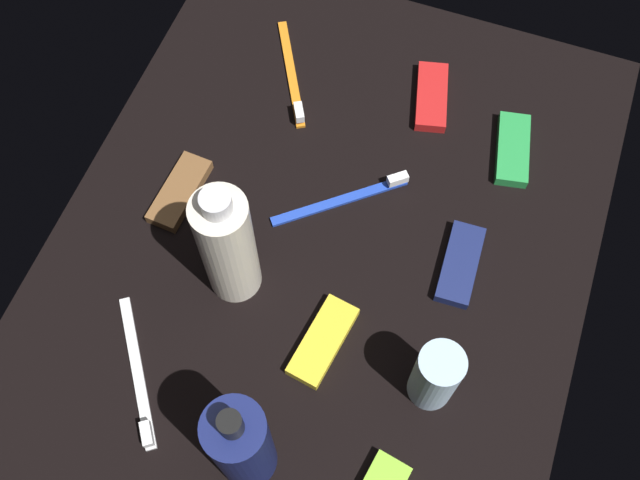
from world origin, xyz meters
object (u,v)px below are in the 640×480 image
Objects in this scene: deodorant_stick at (436,376)px; snack_bar_red at (432,97)px; toothbrush_white at (138,379)px; toothbrush_orange at (292,78)px; snack_bar_yellow at (323,341)px; lotion_bottle at (242,445)px; snack_bar_green at (513,149)px; toothbrush_blue at (350,197)px; bodywash_bottle at (227,246)px; snack_bar_navy at (460,264)px; snack_bar_brown at (180,191)px.

deodorant_stick is 1.02× the size of snack_bar_red.
deodorant_stick is 32.79cm from toothbrush_white.
toothbrush_orange reaches higher than snack_bar_yellow.
lotion_bottle is 52.74cm from snack_bar_red.
snack_bar_red and snack_bar_yellow have the same top height.
toothbrush_white is (-3.70, -14.85, -8.12)cm from lotion_bottle.
snack_bar_red is (-3.34, 18.71, 0.14)cm from toothbrush_orange.
toothbrush_orange reaches higher than snack_bar_green.
bodywash_bottle is at bearing -32.09° from toothbrush_blue.
bodywash_bottle is 1.92× the size of snack_bar_green.
lotion_bottle is 0.99× the size of bodywash_bottle.
snack_bar_yellow is at bearing 9.70° from toothbrush_blue.
bodywash_bottle is 28.16cm from snack_bar_navy.
snack_bar_red is at bearing 137.56° from snack_bar_brown.
bodywash_bottle is 37.07cm from snack_bar_red.
snack_bar_navy and snack_bar_green have the same top height.
bodywash_bottle is 1.92× the size of snack_bar_navy.
snack_bar_green is at bearing 170.60° from snack_bar_navy.
toothbrush_orange is 19.01cm from snack_bar_red.
snack_bar_yellow is at bearing -17.16° from snack_bar_red.
toothbrush_blue is 0.90× the size of toothbrush_orange.
snack_bar_green is at bearing 136.91° from bodywash_bottle.
lotion_bottle is 1.91× the size of snack_bar_navy.
bodywash_bottle is 15.62cm from snack_bar_yellow.
snack_bar_red is 1.00× the size of snack_bar_brown.
snack_bar_green is (-47.48, 17.28, -7.98)cm from lotion_bottle.
deodorant_stick is at bearing 0.03° from snack_bar_navy.
lotion_bottle is 1.91× the size of snack_bar_brown.
snack_bar_red and snack_bar_navy have the same top height.
deodorant_stick is 1.02× the size of snack_bar_brown.
lotion_bottle is 34.12cm from snack_bar_navy.
snack_bar_red is 12.95cm from snack_bar_green.
lotion_bottle reaches higher than deodorant_stick.
toothbrush_white is 1.47× the size of snack_bar_yellow.
toothbrush_blue is 22.28cm from snack_bar_green.
snack_bar_green is at bearing 56.17° from snack_bar_red.
toothbrush_white is 0.94× the size of toothbrush_orange.
snack_bar_brown is at bearing -126.72° from bodywash_bottle.
snack_bar_navy is at bearing 113.29° from bodywash_bottle.
toothbrush_blue is (-14.80, 9.28, -8.62)cm from bodywash_bottle.
snack_bar_green is (1.07, 30.89, 0.14)cm from toothbrush_orange.
toothbrush_white is 1.05× the size of toothbrush_blue.
bodywash_bottle is 31.18cm from toothbrush_orange.
toothbrush_white is at bearing -1.59° from toothbrush_orange.
toothbrush_orange is 22.53cm from snack_bar_brown.
deodorant_stick reaches higher than toothbrush_orange.
snack_bar_navy is (-15.53, -0.75, -4.54)cm from deodorant_stick.
toothbrush_blue is 21.35cm from snack_bar_brown.
bodywash_bottle is 1.31× the size of toothbrush_white.
toothbrush_blue is (-29.98, 14.65, 0.00)cm from toothbrush_white.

